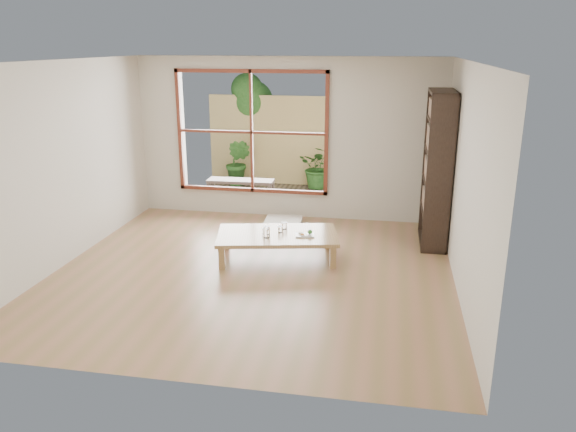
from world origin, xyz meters
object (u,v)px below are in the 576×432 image
object	(u,v)px
food_tray	(306,234)
garden_bench	(241,183)
low_table	(277,237)
bookshelf	(437,169)

from	to	relation	value
food_tray	garden_bench	distance (m)	3.13
low_table	garden_bench	distance (m)	2.94
low_table	food_tray	xyz separation A→B (m)	(0.39, -0.01, 0.06)
food_tray	garden_bench	world-z (taller)	food_tray
low_table	food_tray	distance (m)	0.40
bookshelf	garden_bench	world-z (taller)	bookshelf
food_tray	garden_bench	xyz separation A→B (m)	(-1.61, 2.69, -0.02)
bookshelf	garden_bench	distance (m)	3.79
low_table	garden_bench	xyz separation A→B (m)	(-1.22, 2.67, 0.04)
bookshelf	low_table	bearing A→B (deg)	-154.21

